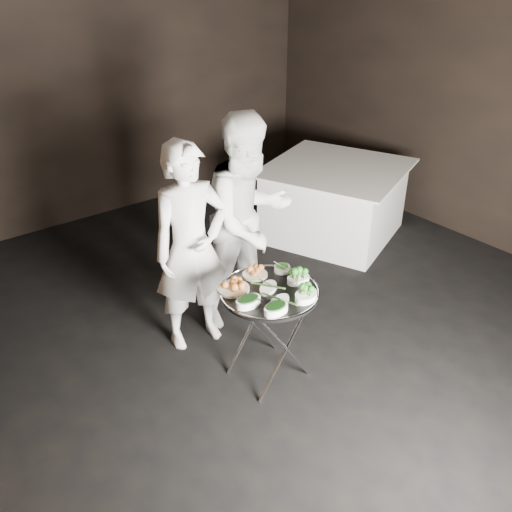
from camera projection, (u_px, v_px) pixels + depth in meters
floor at (288, 366)px, 4.19m from camera, size 6.00×7.00×0.05m
wall_back at (77, 87)px, 5.86m from camera, size 6.00×0.05×3.00m
tray_stand at (269, 330)px, 3.89m from camera, size 0.50×0.42×0.73m
serving_tray at (270, 292)px, 3.73m from camera, size 0.69×0.69×0.04m
potato_plate_a at (233, 286)px, 3.71m from camera, size 0.22×0.22×0.08m
potato_plate_b at (255, 272)px, 3.88m from camera, size 0.19×0.19×0.07m
greens_bowl at (282, 268)px, 3.93m from camera, size 0.12×0.12×0.07m
asparagus_plate_a at (268, 287)px, 3.73m from camera, size 0.22×0.20×0.04m
asparagus_plate_b at (280, 300)px, 3.59m from camera, size 0.20×0.15×0.04m
spinach_bowl_a at (248, 301)px, 3.55m from camera, size 0.19×0.12×0.08m
spinach_bowl_b at (276, 308)px, 3.48m from camera, size 0.18×0.12×0.07m
broccoli_bowl_a at (298, 278)px, 3.80m from camera, size 0.19×0.15×0.07m
broccoli_bowl_b at (306, 295)px, 3.61m from camera, size 0.21×0.17×0.08m
serving_utensils at (265, 280)px, 3.75m from camera, size 0.58×0.41×0.01m
waiter_left at (191, 248)px, 4.07m from camera, size 0.65×0.47×1.66m
waiter_right at (249, 220)px, 4.38m from camera, size 0.89×0.71×1.77m
dining_table at (334, 201)px, 5.92m from camera, size 1.39×1.39×0.79m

